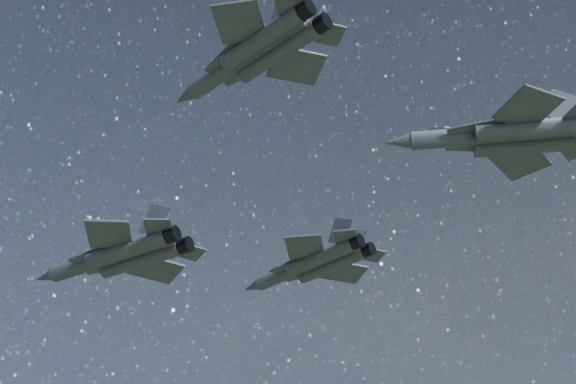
% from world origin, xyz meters
% --- Properties ---
extents(jet_lead, '(19.67, 13.59, 4.94)m').
position_xyz_m(jet_lead, '(-17.58, 2.22, 147.24)').
color(jet_lead, '#31363E').
extents(jet_left, '(17.75, 11.81, 4.51)m').
position_xyz_m(jet_left, '(-1.45, 15.31, 150.62)').
color(jet_left, '#31363E').
extents(jet_right, '(15.90, 10.47, 4.08)m').
position_xyz_m(jet_right, '(4.47, -18.43, 149.18)').
color(jet_right, '#31363E').
extents(jet_slot, '(18.98, 13.03, 4.76)m').
position_xyz_m(jet_slot, '(21.19, -0.85, 150.00)').
color(jet_slot, '#31363E').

